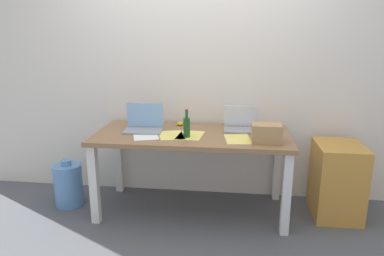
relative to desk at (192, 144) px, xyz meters
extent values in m
plane|color=#515459|center=(0.00, 0.00, -0.65)|extent=(8.00, 8.00, 0.00)
cube|color=silver|center=(0.00, 0.45, 0.65)|extent=(5.20, 0.08, 2.60)
cube|color=olive|center=(0.00, 0.00, 0.08)|extent=(1.74, 0.78, 0.04)
cube|color=silver|center=(-0.81, -0.33, -0.30)|extent=(0.07, 0.07, 0.71)
cube|color=silver|center=(0.81, -0.33, -0.30)|extent=(0.07, 0.07, 0.71)
cube|color=silver|center=(-0.81, 0.33, -0.30)|extent=(0.07, 0.07, 0.71)
cube|color=silver|center=(0.81, 0.33, -0.30)|extent=(0.07, 0.07, 0.71)
cube|color=gray|center=(-0.45, -0.01, 0.11)|extent=(0.35, 0.22, 0.02)
cube|color=#8CB7EA|center=(-0.45, 0.10, 0.23)|extent=(0.34, 0.04, 0.23)
cube|color=gray|center=(0.44, 0.12, 0.11)|extent=(0.32, 0.21, 0.02)
cube|color=white|center=(0.43, 0.23, 0.22)|extent=(0.32, 0.05, 0.20)
cylinder|color=#1E5123|center=(-0.03, -0.13, 0.18)|extent=(0.06, 0.06, 0.17)
cylinder|color=#1E5123|center=(-0.03, -0.13, 0.30)|extent=(0.02, 0.02, 0.07)
cylinder|color=#B21E19|center=(-0.03, -0.13, 0.34)|extent=(0.03, 0.03, 0.01)
ellipsoid|color=gold|center=(-0.15, 0.28, 0.11)|extent=(0.09, 0.11, 0.03)
cube|color=tan|center=(0.64, -0.19, 0.17)|extent=(0.24, 0.17, 0.15)
cube|color=#F4E06B|center=(0.41, -0.14, 0.10)|extent=(0.25, 0.32, 0.00)
cube|color=white|center=(-0.40, -0.12, 0.10)|extent=(0.29, 0.35, 0.00)
cube|color=#F4E06B|center=(-0.17, -0.08, 0.10)|extent=(0.29, 0.34, 0.00)
cube|color=#F4E06B|center=(-0.01, -0.07, 0.10)|extent=(0.24, 0.31, 0.00)
cylinder|color=#598CC6|center=(-1.20, -0.04, -0.45)|extent=(0.27, 0.27, 0.41)
cylinder|color=#598CC6|center=(-1.20, -0.04, -0.22)|extent=(0.09, 0.09, 0.05)
cube|color=#C68938|center=(1.31, 0.06, -0.32)|extent=(0.40, 0.48, 0.67)
camera|label=1|loc=(0.37, -3.03, 0.96)|focal=33.20mm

